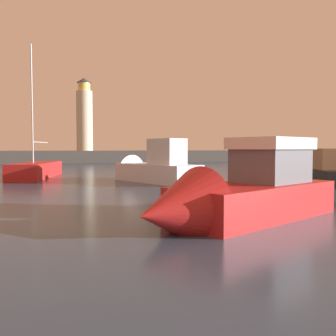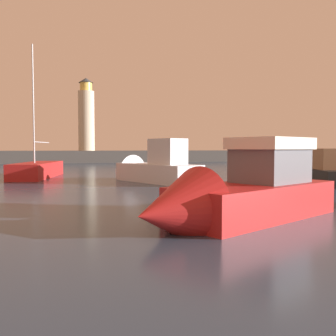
# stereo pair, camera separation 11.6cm
# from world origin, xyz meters

# --- Properties ---
(ground_plane) EXTENTS (220.00, 220.00, 0.00)m
(ground_plane) POSITION_xyz_m (0.00, 32.69, 0.00)
(ground_plane) COLOR #2D3D51
(breakwater) EXTENTS (85.50, 6.43, 2.12)m
(breakwater) POSITION_xyz_m (0.00, 65.37, 1.06)
(breakwater) COLOR #423F3D
(breakwater) RESTS_ON ground_plane
(lighthouse) EXTENTS (2.83, 2.83, 12.86)m
(lighthouse) POSITION_xyz_m (-1.10, 65.37, 8.20)
(lighthouse) COLOR beige
(lighthouse) RESTS_ON breakwater
(motorboat_0) EXTENTS (3.97, 7.19, 2.88)m
(motorboat_0) POSITION_xyz_m (11.67, 20.21, 0.79)
(motorboat_0) COLOR black
(motorboat_0) RESTS_ON ground_plane
(motorboat_1) EXTENTS (8.94, 5.91, 3.52)m
(motorboat_1) POSITION_xyz_m (-0.82, 9.41, 0.92)
(motorboat_1) COLOR #B21E1E
(motorboat_1) RESTS_ON ground_plane
(motorboat_2) EXTENTS (6.01, 9.35, 3.71)m
(motorboat_2) POSITION_xyz_m (0.27, 25.65, 0.97)
(motorboat_2) COLOR silver
(motorboat_2) RESTS_ON ground_plane
(sailboat_moored) EXTENTS (4.44, 9.24, 11.14)m
(sailboat_moored) POSITION_xyz_m (-8.05, 31.92, 0.68)
(sailboat_moored) COLOR #B21E1E
(sailboat_moored) RESTS_ON ground_plane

